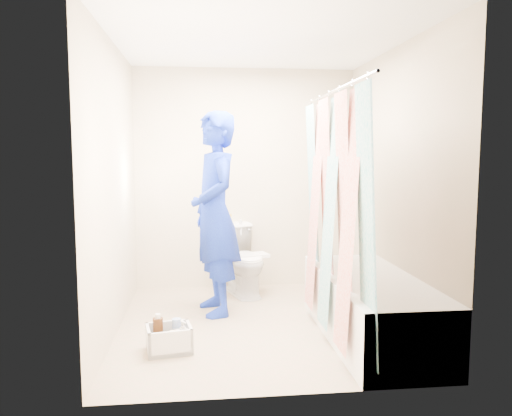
{
  "coord_description": "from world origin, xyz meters",
  "views": [
    {
      "loc": [
        -0.5,
        -4.18,
        1.48
      ],
      "look_at": [
        0.01,
        0.3,
        0.99
      ],
      "focal_mm": 35.0,
      "sensor_mm": 36.0,
      "label": 1
    }
  ],
  "objects": [
    {
      "name": "ceiling",
      "position": [
        0.0,
        0.0,
        2.4
      ],
      "size": [
        2.4,
        2.6,
        0.02
      ],
      "primitive_type": "cube",
      "color": "white",
      "rests_on": "wall_back"
    },
    {
      "name": "wall_right",
      "position": [
        1.2,
        0.0,
        1.2
      ],
      "size": [
        0.02,
        2.6,
        2.4
      ],
      "primitive_type": "cube",
      "color": "tan",
      "rests_on": "ground"
    },
    {
      "name": "wall_left",
      "position": [
        -1.2,
        0.0,
        1.2
      ],
      "size": [
        0.02,
        2.6,
        2.4
      ],
      "primitive_type": "cube",
      "color": "tan",
      "rests_on": "ground"
    },
    {
      "name": "shower_curtain",
      "position": [
        0.52,
        -0.43,
        1.02
      ],
      "size": [
        0.06,
        1.75,
        1.8
      ],
      "primitive_type": "cube",
      "color": "silver",
      "rests_on": "curtain_rod"
    },
    {
      "name": "tank_internals",
      "position": [
        -0.16,
        1.14,
        0.72
      ],
      "size": [
        0.17,
        0.08,
        0.24
      ],
      "color": "black",
      "rests_on": "toilet"
    },
    {
      "name": "bathtub",
      "position": [
        0.85,
        -0.43,
        0.27
      ],
      "size": [
        0.7,
        1.75,
        0.5
      ],
      "color": "white",
      "rests_on": "ground"
    },
    {
      "name": "floor",
      "position": [
        0.0,
        0.0,
        0.0
      ],
      "size": [
        2.6,
        2.6,
        0.0
      ],
      "primitive_type": "plane",
      "color": "gray",
      "rests_on": "ground"
    },
    {
      "name": "cleaning_caddy",
      "position": [
        -0.73,
        -0.52,
        0.09
      ],
      "size": [
        0.37,
        0.31,
        0.25
      ],
      "rotation": [
        0.0,
        0.0,
        0.18
      ],
      "color": "silver",
      "rests_on": "ground"
    },
    {
      "name": "toilet",
      "position": [
        -0.06,
        0.97,
        0.37
      ],
      "size": [
        0.6,
        0.8,
        0.73
      ],
      "primitive_type": "imported",
      "rotation": [
        0.0,
        0.0,
        0.29
      ],
      "color": "silver",
      "rests_on": "ground"
    },
    {
      "name": "wall_front",
      "position": [
        0.0,
        -1.3,
        1.2
      ],
      "size": [
        2.4,
        0.02,
        2.4
      ],
      "primitive_type": "cube",
      "color": "tan",
      "rests_on": "ground"
    },
    {
      "name": "wall_back",
      "position": [
        0.0,
        1.3,
        1.2
      ],
      "size": [
        2.4,
        0.02,
        2.4
      ],
      "primitive_type": "cube",
      "color": "tan",
      "rests_on": "ground"
    },
    {
      "name": "tank_lid",
      "position": [
        -0.03,
        0.86,
        0.43
      ],
      "size": [
        0.49,
        0.32,
        0.03
      ],
      "primitive_type": "cube",
      "rotation": [
        0.0,
        0.0,
        0.29
      ],
      "color": "white",
      "rests_on": "toilet"
    },
    {
      "name": "curtain_rod",
      "position": [
        0.52,
        -0.43,
        1.95
      ],
      "size": [
        0.02,
        1.9,
        0.02
      ],
      "primitive_type": "cylinder",
      "rotation": [
        1.57,
        0.0,
        0.0
      ],
      "color": "silver",
      "rests_on": "wall_back"
    },
    {
      "name": "plumber",
      "position": [
        -0.36,
        0.38,
        0.93
      ],
      "size": [
        0.59,
        0.77,
        1.87
      ],
      "primitive_type": "imported",
      "rotation": [
        0.0,
        0.0,
        -1.33
      ],
      "color": "navy",
      "rests_on": "ground"
    }
  ]
}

